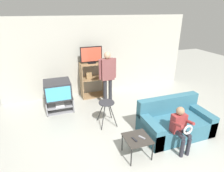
{
  "coord_description": "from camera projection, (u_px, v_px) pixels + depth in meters",
  "views": [
    {
      "loc": [
        -1.65,
        -2.21,
        2.79
      ],
      "look_at": [
        -0.15,
        2.1,
        0.9
      ],
      "focal_mm": 30.0,
      "sensor_mm": 36.0,
      "label": 1
    }
  ],
  "objects": [
    {
      "name": "ground_plane",
      "position": [
        156.0,
        170.0,
        3.5
      ],
      "size": [
        18.0,
        18.0,
        0.0
      ],
      "primitive_type": "plane",
      "color": "#B7B7AD"
    },
    {
      "name": "wall_back",
      "position": [
        99.0,
        56.0,
        6.36
      ],
      "size": [
        6.4,
        0.06,
        2.6
      ],
      "color": "beige",
      "rests_on": "ground_plane"
    },
    {
      "name": "tv_stand",
      "position": [
        60.0,
        104.0,
        5.48
      ],
      "size": [
        0.77,
        0.54,
        0.42
      ],
      "color": "#939399",
      "rests_on": "ground_plane"
    },
    {
      "name": "television_main",
      "position": [
        58.0,
        89.0,
        5.32
      ],
      "size": [
        0.73,
        0.68,
        0.48
      ],
      "color": "#2D2D33",
      "rests_on": "tv_stand"
    },
    {
      "name": "media_shelf",
      "position": [
        93.0,
        80.0,
        6.26
      ],
      "size": [
        0.82,
        0.47,
        1.17
      ],
      "color": "#9E7A51",
      "rests_on": "ground_plane"
    },
    {
      "name": "television_flat",
      "position": [
        91.0,
        55.0,
        5.93
      ],
      "size": [
        0.7,
        0.2,
        0.53
      ],
      "color": "black",
      "rests_on": "media_shelf"
    },
    {
      "name": "folding_stool",
      "position": [
        107.0,
        106.0,
        4.7
      ],
      "size": [
        0.44,
        0.45,
        0.64
      ],
      "color": "black",
      "rests_on": "ground_plane"
    },
    {
      "name": "snack_table",
      "position": [
        137.0,
        140.0,
        3.71
      ],
      "size": [
        0.5,
        0.5,
        0.43
      ],
      "color": "#38332D",
      "rests_on": "ground_plane"
    },
    {
      "name": "remote_control_black",
      "position": [
        134.0,
        139.0,
        3.63
      ],
      "size": [
        0.07,
        0.15,
        0.02
      ],
      "primitive_type": "cube",
      "rotation": [
        0.0,
        0.0,
        0.24
      ],
      "color": "#232328",
      "rests_on": "snack_table"
    },
    {
      "name": "remote_control_white",
      "position": [
        142.0,
        137.0,
        3.69
      ],
      "size": [
        0.1,
        0.14,
        0.02
      ],
      "primitive_type": "cube",
      "rotation": [
        0.0,
        0.0,
        0.54
      ],
      "color": "gray",
      "rests_on": "snack_table"
    },
    {
      "name": "couch",
      "position": [
        174.0,
        122.0,
        4.48
      ],
      "size": [
        1.63,
        0.92,
        0.81
      ],
      "color": "teal",
      "rests_on": "ground_plane"
    },
    {
      "name": "person_standing_adult",
      "position": [
        108.0,
        74.0,
        5.52
      ],
      "size": [
        0.53,
        0.2,
        1.67
      ],
      "color": "#2D2D33",
      "rests_on": "ground_plane"
    },
    {
      "name": "person_seated_child",
      "position": [
        181.0,
        126.0,
        3.82
      ],
      "size": [
        0.33,
        0.43,
        0.97
      ],
      "color": "#2D2D38",
      "rests_on": "ground_plane"
    }
  ]
}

